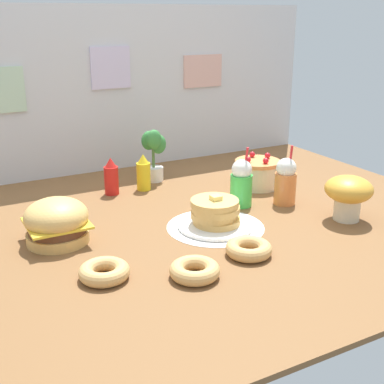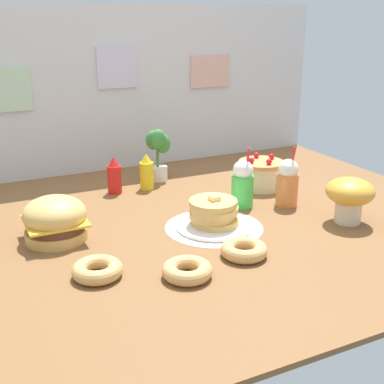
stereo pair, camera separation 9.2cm
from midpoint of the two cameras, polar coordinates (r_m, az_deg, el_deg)
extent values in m
cube|color=brown|center=(2.17, 1.05, -3.78)|extent=(2.49, 1.88, 0.02)
cube|color=silver|center=(2.89, -7.47, 11.22)|extent=(2.49, 0.03, 0.89)
cube|color=#B2D1B2|center=(2.75, -18.48, 10.82)|extent=(0.19, 0.01, 0.22)
cube|color=silver|center=(2.86, -7.39, 13.58)|extent=(0.22, 0.01, 0.22)
cube|color=#D8A599|center=(3.09, 2.89, 13.29)|extent=(0.25, 0.01, 0.19)
cylinder|color=white|center=(2.13, 3.69, -3.93)|extent=(0.41, 0.41, 0.00)
cylinder|color=#DBA859|center=(2.07, -13.62, -4.62)|extent=(0.24, 0.24, 0.04)
cylinder|color=#59331E|center=(2.06, -13.70, -3.68)|extent=(0.22, 0.22, 0.03)
cube|color=yellow|center=(2.05, -13.74, -3.14)|extent=(0.23, 0.23, 0.01)
ellipsoid|color=#E5B260|center=(2.04, -13.81, -2.39)|extent=(0.25, 0.25, 0.14)
cylinder|color=white|center=(2.13, 3.69, -3.71)|extent=(0.31, 0.31, 0.01)
cylinder|color=#E0AD5B|center=(2.12, 3.83, -3.22)|extent=(0.20, 0.20, 0.03)
cylinder|color=#E0AD5B|center=(2.11, 3.53, -2.55)|extent=(0.19, 0.19, 0.03)
cylinder|color=#E0AD5B|center=(2.10, 3.76, -1.93)|extent=(0.20, 0.20, 0.03)
cylinder|color=#E0AD5B|center=(2.09, 3.62, -1.25)|extent=(0.20, 0.20, 0.03)
cube|color=#F7E072|center=(2.09, 3.76, -0.68)|extent=(0.04, 0.04, 0.02)
cylinder|color=beige|center=(2.63, 8.66, 1.75)|extent=(0.22, 0.22, 0.12)
cylinder|color=#EA8C4C|center=(2.61, 8.74, 3.20)|extent=(0.23, 0.23, 0.02)
sphere|color=red|center=(2.65, 9.82, 3.91)|extent=(0.03, 0.03, 0.03)
sphere|color=red|center=(2.66, 8.15, 4.08)|extent=(0.03, 0.03, 0.03)
sphere|color=red|center=(2.56, 7.63, 3.51)|extent=(0.03, 0.03, 0.03)
sphere|color=red|center=(2.55, 9.59, 3.34)|extent=(0.03, 0.03, 0.03)
cylinder|color=red|center=(2.54, -7.60, 1.39)|extent=(0.07, 0.07, 0.14)
cone|color=red|center=(2.51, -7.69, 3.39)|extent=(0.06, 0.06, 0.05)
cylinder|color=yellow|center=(2.58, -4.08, 1.80)|extent=(0.07, 0.07, 0.14)
cone|color=yellow|center=(2.56, -4.13, 3.78)|extent=(0.06, 0.06, 0.05)
cylinder|color=green|center=(2.35, 6.72, 0.09)|extent=(0.10, 0.10, 0.15)
sphere|color=white|center=(2.32, 6.82, 2.41)|extent=(0.09, 0.09, 0.09)
cylinder|color=red|center=(2.33, 7.27, 3.18)|extent=(0.01, 0.04, 0.15)
cylinder|color=orange|center=(2.40, 11.59, 0.23)|extent=(0.10, 0.10, 0.15)
sphere|color=white|center=(2.37, 11.75, 2.50)|extent=(0.09, 0.09, 0.09)
cylinder|color=red|center=(2.38, 12.19, 3.25)|extent=(0.01, 0.03, 0.15)
torus|color=tan|center=(1.76, -9.00, -8.56)|extent=(0.17, 0.17, 0.05)
torus|color=#D89ED8|center=(1.76, -9.01, -8.46)|extent=(0.16, 0.16, 0.04)
torus|color=tan|center=(1.74, 1.00, -8.72)|extent=(0.17, 0.17, 0.05)
torus|color=#F2E5C6|center=(1.73, 1.00, -8.61)|extent=(0.16, 0.16, 0.04)
torus|color=tan|center=(1.89, 7.21, -6.42)|extent=(0.17, 0.17, 0.05)
torus|color=#8CCC8C|center=(1.89, 7.21, -6.32)|extent=(0.16, 0.16, 0.04)
cylinder|color=white|center=(2.73, -2.85, 2.08)|extent=(0.10, 0.10, 0.07)
cylinder|color=#4C7238|center=(2.70, -2.89, 4.14)|extent=(0.01, 0.01, 0.13)
ellipsoid|color=#38843D|center=(2.70, -2.28, 5.37)|extent=(0.08, 0.06, 0.10)
ellipsoid|color=#38843D|center=(2.71, -3.35, 5.78)|extent=(0.08, 0.06, 0.10)
ellipsoid|color=#38843D|center=(2.65, -2.82, 5.90)|extent=(0.08, 0.06, 0.10)
cylinder|color=beige|center=(2.28, 18.06, -2.12)|extent=(0.11, 0.11, 0.09)
ellipsoid|color=gold|center=(2.25, 18.30, 0.06)|extent=(0.20, 0.20, 0.11)
camera|label=1|loc=(0.05, -88.82, 0.41)|focal=47.96mm
camera|label=2|loc=(0.05, 91.18, -0.41)|focal=47.96mm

